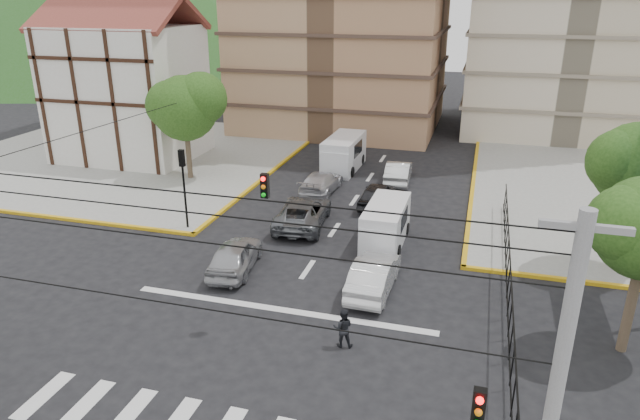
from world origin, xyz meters
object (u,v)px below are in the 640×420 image
(van_left_lane, at_px, (343,155))
(car_silver_front_left, at_px, (235,255))
(traffic_light_nw, at_px, (183,176))
(pedestrian_crosswalk, at_px, (343,328))
(van_right_lane, at_px, (385,227))
(car_white_front_right, at_px, (374,275))

(van_left_lane, bearing_deg, car_silver_front_left, -91.91)
(van_left_lane, bearing_deg, traffic_light_nw, -111.21)
(car_silver_front_left, xyz_separation_m, pedestrian_crosswalk, (6.36, -4.59, 0.01))
(traffic_light_nw, height_order, van_right_lane, traffic_light_nw)
(traffic_light_nw, bearing_deg, van_left_lane, 67.46)
(car_white_front_right, height_order, pedestrian_crosswalk, pedestrian_crosswalk)
(pedestrian_crosswalk, bearing_deg, car_white_front_right, -104.95)
(van_right_lane, xyz_separation_m, car_white_front_right, (0.39, -4.89, -0.28))
(van_right_lane, xyz_separation_m, van_left_lane, (-5.28, 12.34, 0.14))
(car_silver_front_left, height_order, pedestrian_crosswalk, pedestrian_crosswalk)
(car_silver_front_left, bearing_deg, van_left_lane, -100.58)
(traffic_light_nw, relative_size, van_right_lane, 0.92)
(van_right_lane, distance_m, car_white_front_right, 4.92)
(van_right_lane, relative_size, car_silver_front_left, 1.07)
(car_white_front_right, bearing_deg, van_right_lane, -84.21)
(car_silver_front_left, relative_size, pedestrian_crosswalk, 2.90)
(traffic_light_nw, relative_size, van_left_lane, 0.81)
(van_left_lane, bearing_deg, car_white_front_right, -70.47)
(van_right_lane, relative_size, pedestrian_crosswalk, 3.10)
(traffic_light_nw, xyz_separation_m, van_right_lane, (10.80, 0.96, -2.07))
(van_right_lane, height_order, van_left_lane, van_left_lane)
(pedestrian_crosswalk, bearing_deg, traffic_light_nw, -48.93)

